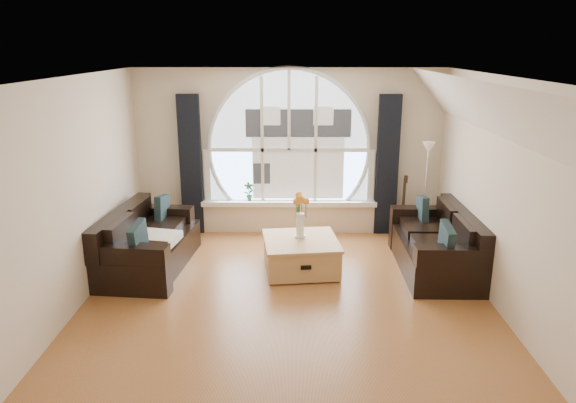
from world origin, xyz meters
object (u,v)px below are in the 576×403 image
(vase_flowers, at_px, (300,211))
(potted_plant, at_px, (249,191))
(sofa_left, at_px, (149,241))
(coffee_chest, at_px, (301,253))
(guitar, at_px, (403,206))
(floor_lamp, at_px, (425,192))
(sofa_right, at_px, (435,242))

(vase_flowers, bearing_deg, potted_plant, 119.16)
(sofa_left, bearing_deg, coffee_chest, 3.48)
(sofa_left, xyz_separation_m, potted_plant, (1.29, 1.51, 0.31))
(sofa_left, relative_size, vase_flowers, 2.71)
(sofa_left, height_order, potted_plant, potted_plant)
(vase_flowers, bearing_deg, coffee_chest, -83.30)
(sofa_left, bearing_deg, potted_plant, 55.03)
(vase_flowers, bearing_deg, guitar, 37.33)
(coffee_chest, height_order, guitar, guitar)
(sofa_left, xyz_separation_m, floor_lamp, (4.12, 1.16, 0.40))
(sofa_right, xyz_separation_m, guitar, (-0.20, 1.33, 0.13))
(sofa_left, distance_m, potted_plant, 2.01)
(coffee_chest, relative_size, potted_plant, 3.21)
(sofa_left, relative_size, floor_lamp, 1.18)
(coffee_chest, relative_size, guitar, 0.95)
(floor_lamp, relative_size, potted_plant, 5.09)
(sofa_right, bearing_deg, floor_lamp, 85.34)
(guitar, bearing_deg, potted_plant, -170.37)
(sofa_right, xyz_separation_m, potted_plant, (-2.72, 1.54, 0.31))
(potted_plant, bearing_deg, vase_flowers, -60.84)
(floor_lamp, bearing_deg, potted_plant, 172.81)
(sofa_left, relative_size, guitar, 1.79)
(coffee_chest, distance_m, potted_plant, 1.85)
(sofa_right, xyz_separation_m, floor_lamp, (0.11, 1.18, 0.40))
(coffee_chest, distance_m, floor_lamp, 2.40)
(coffee_chest, xyz_separation_m, guitar, (1.67, 1.38, 0.28))
(sofa_right, distance_m, floor_lamp, 1.25)
(coffee_chest, bearing_deg, sofa_left, 171.18)
(guitar, relative_size, potted_plant, 3.37)
(sofa_left, distance_m, floor_lamp, 4.29)
(sofa_left, relative_size, coffee_chest, 1.88)
(vase_flowers, xyz_separation_m, guitar, (1.69, 1.29, -0.31))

